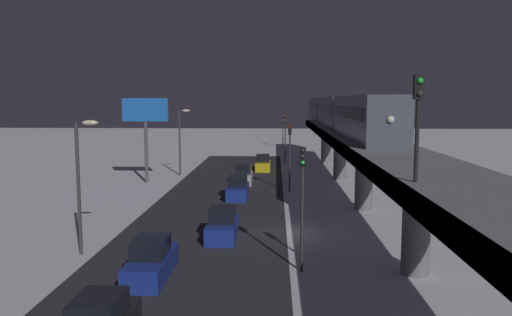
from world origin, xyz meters
name	(u,v)px	position (x,y,z in m)	size (l,w,h in m)	color
ground_plane	(275,233)	(0.00, 0.00, 0.00)	(240.00, 240.00, 0.00)	silver
avenue_asphalt	(204,232)	(4.72, 0.00, 0.00)	(11.00, 90.37, 0.01)	#28282D
elevated_railway	(384,160)	(-7.00, 0.00, 4.91)	(5.00, 90.37, 5.68)	slate
subway_train	(336,111)	(-7.09, -26.45, 7.46)	(2.94, 55.47, 3.40)	#4C5160
rail_signal	(418,110)	(-5.30, 13.50, 8.41)	(0.36, 0.41, 4.00)	black
sedan_yellow	(263,164)	(1.52, -29.49, 0.80)	(1.80, 4.13, 1.97)	gold
sedan_blue	(222,226)	(3.32, 1.32, 0.80)	(1.80, 4.37, 1.97)	navy
sedan_silver	(243,176)	(3.32, -19.63, 0.80)	(1.80, 4.19, 1.97)	#B2B2B7
sedan_blue_2	(151,262)	(6.12, 8.51, 0.80)	(1.80, 4.79, 1.97)	navy
sedan_blue_3	(238,189)	(3.32, -11.88, 0.80)	(1.80, 4.75, 1.97)	navy
traffic_light_near	(302,191)	(-1.38, 7.40, 4.20)	(0.32, 0.44, 6.40)	#2D2D2D
traffic_light_mid	(290,148)	(-1.38, -14.93, 4.20)	(0.32, 0.44, 6.40)	#2D2D2D
traffic_light_far	(285,133)	(-1.38, -37.25, 4.20)	(0.32, 0.44, 6.40)	#2D2D2D
traffic_light_distant	(283,125)	(-1.38, -59.57, 4.20)	(0.32, 0.44, 6.40)	#2D2D2D
commercial_billboard	(145,118)	(13.57, -19.71, 6.83)	(4.80, 0.36, 8.90)	#4C4C51
street_lamp_near	(82,171)	(10.79, 5.00, 4.81)	(1.35, 0.44, 7.65)	#38383D
street_lamp_far	(182,134)	(10.79, -25.00, 4.81)	(1.35, 0.44, 7.65)	#38383D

